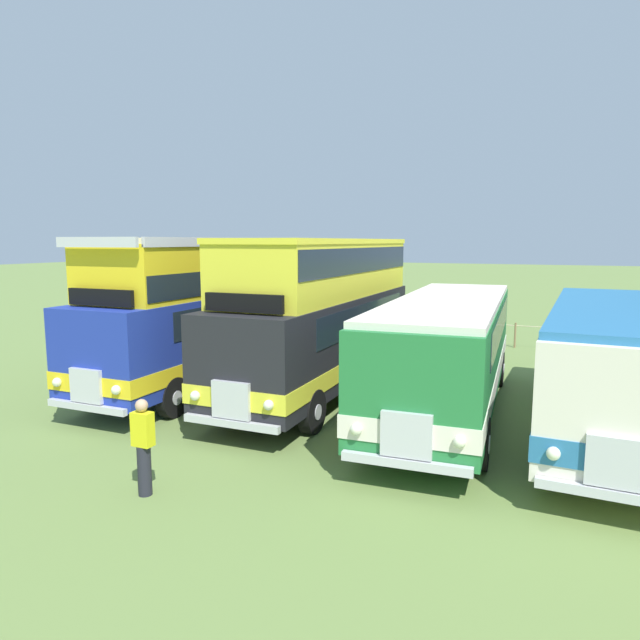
# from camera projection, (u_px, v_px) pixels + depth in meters

# --- Properties ---
(ground_plane) EXTENTS (200.00, 200.00, 0.00)m
(ground_plane) POSITION_uv_depth(u_px,v_px,m) (604.00, 428.00, 13.34)
(ground_plane) COLOR olive
(bus_first_in_row) EXTENTS (2.71, 9.98, 4.52)m
(bus_first_in_row) POSITION_uv_depth(u_px,v_px,m) (209.00, 308.00, 17.37)
(bus_first_in_row) COLOR #1E339E
(bus_first_in_row) RESTS_ON ground
(bus_second_in_row) EXTENTS (2.71, 9.87, 4.49)m
(bus_second_in_row) POSITION_uv_depth(u_px,v_px,m) (322.00, 309.00, 16.15)
(bus_second_in_row) COLOR black
(bus_second_in_row) RESTS_ON ground
(bus_third_in_row) EXTENTS (3.13, 10.51, 2.99)m
(bus_third_in_row) POSITION_uv_depth(u_px,v_px,m) (448.00, 346.00, 14.39)
(bus_third_in_row) COLOR #237538
(bus_third_in_row) RESTS_ON ground
(bus_fourth_in_row) EXTENTS (2.88, 10.06, 2.99)m
(bus_fourth_in_row) POSITION_uv_depth(u_px,v_px,m) (610.00, 359.00, 12.81)
(bus_fourth_in_row) COLOR silver
(bus_fourth_in_row) RESTS_ON ground
(marshal_person) EXTENTS (0.36, 0.24, 1.73)m
(marshal_person) POSITION_uv_depth(u_px,v_px,m) (143.00, 446.00, 9.71)
(marshal_person) COLOR #23232D
(marshal_person) RESTS_ON ground
(rope_fence_line) EXTENTS (28.38, 0.08, 1.05)m
(rope_fence_line) POSITION_uv_depth(u_px,v_px,m) (590.00, 336.00, 22.23)
(rope_fence_line) COLOR #8C704C
(rope_fence_line) RESTS_ON ground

